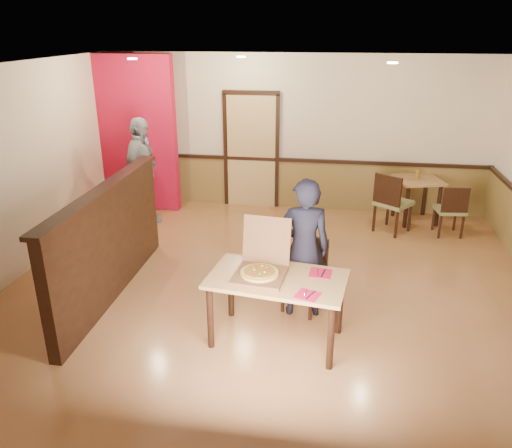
{
  "coord_description": "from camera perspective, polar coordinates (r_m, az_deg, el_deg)",
  "views": [
    {
      "loc": [
        0.67,
        -5.54,
        3.24
      ],
      "look_at": [
        -0.18,
        0.0,
        1.0
      ],
      "focal_mm": 35.0,
      "sensor_mm": 36.0,
      "label": 1
    }
  ],
  "objects": [
    {
      "name": "pizza",
      "position": [
        5.25,
        0.4,
        -5.6
      ],
      "size": [
        0.43,
        0.43,
        0.03
      ],
      "primitive_type": "cylinder",
      "rotation": [
        0.0,
        0.0,
        -0.08
      ],
      "color": "gold",
      "rests_on": "pizza_box"
    },
    {
      "name": "main_table",
      "position": [
        5.33,
        2.42,
        -7.15
      ],
      "size": [
        1.54,
        1.01,
        0.77
      ],
      "rotation": [
        0.0,
        0.0,
        -0.14
      ],
      "color": "#AD7E49",
      "rests_on": "floor"
    },
    {
      "name": "passerby",
      "position": [
        8.63,
        -12.91,
        5.72
      ],
      "size": [
        0.5,
        1.11,
        1.86
      ],
      "primitive_type": "imported",
      "rotation": [
        0.0,
        0.0,
        1.53
      ],
      "color": "gray",
      "rests_on": "floor"
    },
    {
      "name": "booth_partition",
      "position": [
        6.47,
        -16.41,
        -1.91
      ],
      "size": [
        0.2,
        3.1,
        1.44
      ],
      "color": "black",
      "rests_on": "floor"
    },
    {
      "name": "diner_chair",
      "position": [
        6.06,
        5.77,
        -5.35
      ],
      "size": [
        0.57,
        0.57,
        0.89
      ],
      "rotation": [
        0.0,
        0.0,
        -0.38
      ],
      "color": "olive",
      "rests_on": "floor"
    },
    {
      "name": "napkin_far",
      "position": [
        5.4,
        7.36,
        -5.59
      ],
      "size": [
        0.25,
        0.25,
        0.01
      ],
      "rotation": [
        0.0,
        0.0,
        -0.1
      ],
      "color": "#BF0D33",
      "rests_on": "main_table"
    },
    {
      "name": "pizza_box",
      "position": [
        5.29,
        0.56,
        -5.14
      ],
      "size": [
        0.59,
        0.67,
        0.56
      ],
      "rotation": [
        0.0,
        0.0,
        -0.11
      ],
      "color": "brown",
      "rests_on": "main_table"
    },
    {
      "name": "condiment",
      "position": [
        9.0,
        17.95,
        5.35
      ],
      "size": [
        0.06,
        0.06,
        0.15
      ],
      "primitive_type": "cylinder",
      "color": "#8B5F19",
      "rests_on": "side_table"
    },
    {
      "name": "spot_c",
      "position": [
        7.09,
        15.35,
        17.35
      ],
      "size": [
        0.14,
        0.14,
        0.02
      ],
      "primitive_type": "cylinder",
      "color": "beige",
      "rests_on": "ceiling"
    },
    {
      "name": "wall_back",
      "position": [
        9.25,
        4.48,
        10.26
      ],
      "size": [
        7.0,
        0.0,
        7.0
      ],
      "primitive_type": "plane",
      "rotation": [
        1.57,
        0.0,
        0.0
      ],
      "color": "beige",
      "rests_on": "floor"
    },
    {
      "name": "back_door",
      "position": [
        9.38,
        -0.53,
        8.29
      ],
      "size": [
        0.9,
        0.06,
        2.1
      ],
      "primitive_type": "cube",
      "color": "#DAB36F",
      "rests_on": "wall_back"
    },
    {
      "name": "napkin_near",
      "position": [
        4.97,
        5.92,
        -8.09
      ],
      "size": [
        0.28,
        0.28,
        0.01
      ],
      "rotation": [
        0.0,
        0.0,
        -0.32
      ],
      "color": "#BF0D33",
      "rests_on": "main_table"
    },
    {
      "name": "spot_b",
      "position": [
        8.18,
        -1.71,
        18.57
      ],
      "size": [
        0.14,
        0.14,
        0.02
      ],
      "primitive_type": "cylinder",
      "color": "beige",
      "rests_on": "ceiling"
    },
    {
      "name": "floor",
      "position": [
        6.45,
        1.62,
        -8.36
      ],
      "size": [
        7.0,
        7.0,
        0.0
      ],
      "primitive_type": "plane",
      "color": "#B27445",
      "rests_on": "ground"
    },
    {
      "name": "ceiling",
      "position": [
        5.6,
        1.93,
        17.27
      ],
      "size": [
        7.0,
        7.0,
        0.0
      ],
      "primitive_type": "plane",
      "rotation": [
        3.14,
        0.0,
        0.0
      ],
      "color": "black",
      "rests_on": "wall_back"
    },
    {
      "name": "chair_rail_back",
      "position": [
        9.31,
        4.37,
        7.3
      ],
      "size": [
        7.0,
        0.06,
        0.06
      ],
      "primitive_type": "cube",
      "color": "black",
      "rests_on": "wall_back"
    },
    {
      "name": "red_accent_panel",
      "position": [
        9.44,
        -13.89,
        9.93
      ],
      "size": [
        1.6,
        0.2,
        2.78
      ],
      "primitive_type": "cube",
      "color": "#B40C2D",
      "rests_on": "floor"
    },
    {
      "name": "side_table",
      "position": [
        9.11,
        17.97,
        3.87
      ],
      "size": [
        0.88,
        0.88,
        0.78
      ],
      "rotation": [
        0.0,
        0.0,
        0.26
      ],
      "color": "#AD7E49",
      "rests_on": "floor"
    },
    {
      "name": "wainscot_back",
      "position": [
        9.46,
        4.3,
        4.57
      ],
      "size": [
        7.0,
        0.04,
        0.9
      ],
      "primitive_type": "cube",
      "color": "olive",
      "rests_on": "floor"
    },
    {
      "name": "diner",
      "position": [
        5.78,
        5.46,
        -2.81
      ],
      "size": [
        0.67,
        0.49,
        1.69
      ],
      "primitive_type": "imported",
      "rotation": [
        0.0,
        0.0,
        3.29
      ],
      "color": "black",
      "rests_on": "floor"
    },
    {
      "name": "spot_a",
      "position": [
        7.93,
        -13.96,
        17.87
      ],
      "size": [
        0.14,
        0.14,
        0.02
      ],
      "primitive_type": "cylinder",
      "color": "beige",
      "rests_on": "ceiling"
    },
    {
      "name": "side_chair_left",
      "position": [
        8.48,
        15.21,
        2.58
      ],
      "size": [
        0.71,
        0.71,
        1.02
      ],
      "rotation": [
        0.0,
        0.0,
        2.5
      ],
      "color": "olive",
      "rests_on": "floor"
    },
    {
      "name": "side_chair_right",
      "position": [
        8.67,
        21.41,
        1.65
      ],
      "size": [
        0.48,
        0.48,
        0.87
      ],
      "rotation": [
        0.0,
        0.0,
        3.25
      ],
      "color": "olive",
      "rests_on": "floor"
    }
  ]
}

